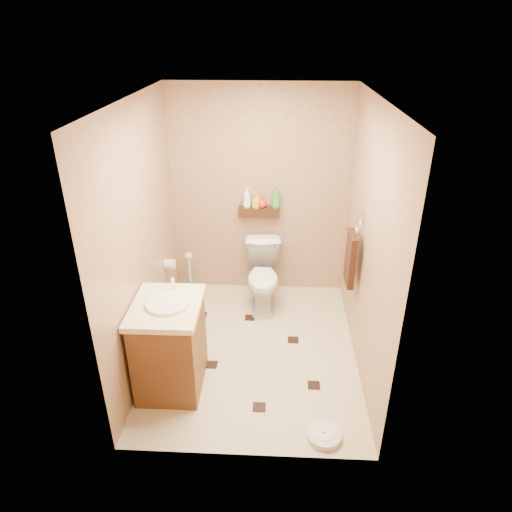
{
  "coord_description": "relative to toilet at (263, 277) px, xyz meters",
  "views": [
    {
      "loc": [
        0.2,
        -3.63,
        2.91
      ],
      "look_at": [
        0.01,
        0.25,
        0.93
      ],
      "focal_mm": 32.0,
      "sensor_mm": 36.0,
      "label": 1
    }
  ],
  "objects": [
    {
      "name": "bottle_a",
      "position": [
        -0.2,
        0.34,
        0.82
      ],
      "size": [
        0.11,
        0.11,
        0.23
      ],
      "primitive_type": "imported",
      "rotation": [
        0.0,
        0.0,
        1.27
      ],
      "color": "white",
      "rests_on": "wall_shelf"
    },
    {
      "name": "toilet_paper",
      "position": [
        -1.01,
        -0.18,
        0.24
      ],
      "size": [
        0.12,
        0.11,
        0.12
      ],
      "color": "silver",
      "rests_on": "wall_left"
    },
    {
      "name": "ceiling",
      "position": [
        -0.07,
        -0.83,
        2.04
      ],
      "size": [
        2.0,
        2.5,
        0.02
      ],
      "primitive_type": "cube",
      "color": "silver",
      "rests_on": "wall_back"
    },
    {
      "name": "bottle_d",
      "position": [
        0.12,
        0.34,
        0.83
      ],
      "size": [
        0.14,
        0.14,
        0.25
      ],
      "primitive_type": "imported",
      "rotation": [
        0.0,
        0.0,
        4.01
      ],
      "color": "green",
      "rests_on": "wall_shelf"
    },
    {
      "name": "bottle_b",
      "position": [
        -0.09,
        0.34,
        0.79
      ],
      "size": [
        0.1,
        0.1,
        0.16
      ],
      "primitive_type": "imported",
      "rotation": [
        0.0,
        0.0,
        4.17
      ],
      "color": "gold",
      "rests_on": "wall_shelf"
    },
    {
      "name": "ground",
      "position": [
        -0.07,
        -0.83,
        -0.36
      ],
      "size": [
        2.5,
        2.5,
        0.0
      ],
      "primitive_type": "plane",
      "color": "#C4B18F",
      "rests_on": "ground"
    },
    {
      "name": "wall_right",
      "position": [
        0.93,
        -0.83,
        0.84
      ],
      "size": [
        0.04,
        2.5,
        2.4
      ],
      "primitive_type": "cube",
      "color": "tan",
      "rests_on": "ground"
    },
    {
      "name": "towel_ring",
      "position": [
        0.85,
        -0.58,
        0.58
      ],
      "size": [
        0.12,
        0.3,
        0.76
      ],
      "color": "silver",
      "rests_on": "wall_right"
    },
    {
      "name": "toilet",
      "position": [
        0.0,
        0.0,
        0.0
      ],
      "size": [
        0.45,
        0.74,
        0.73
      ],
      "primitive_type": "imported",
      "rotation": [
        0.0,
        0.0,
        0.05
      ],
      "color": "white",
      "rests_on": "ground"
    },
    {
      "name": "toilet_brush",
      "position": [
        -0.89,
        0.24,
        -0.18
      ],
      "size": [
        0.12,
        0.12,
        0.53
      ],
      "color": "#19665C",
      "rests_on": "ground"
    },
    {
      "name": "wall_left",
      "position": [
        -1.07,
        -0.83,
        0.84
      ],
      "size": [
        0.04,
        2.5,
        2.4
      ],
      "primitive_type": "cube",
      "color": "tan",
      "rests_on": "ground"
    },
    {
      "name": "bathroom_scale",
      "position": [
        0.55,
        -1.89,
        -0.34
      ],
      "size": [
        0.3,
        0.3,
        0.06
      ],
      "rotation": [
        0.0,
        0.0,
        -0.11
      ],
      "color": "silver",
      "rests_on": "ground"
    },
    {
      "name": "wall_front",
      "position": [
        -0.07,
        -2.08,
        0.84
      ],
      "size": [
        2.0,
        0.04,
        2.4
      ],
      "primitive_type": "cube",
      "color": "tan",
      "rests_on": "ground"
    },
    {
      "name": "vanity",
      "position": [
        -0.76,
        -1.34,
        0.07
      ],
      "size": [
        0.57,
        0.69,
        0.98
      ],
      "rotation": [
        0.0,
        0.0,
        0.0
      ],
      "color": "brown",
      "rests_on": "ground"
    },
    {
      "name": "wall_shelf",
      "position": [
        -0.07,
        0.34,
        0.66
      ],
      "size": [
        0.46,
        0.14,
        0.1
      ],
      "primitive_type": "cube",
      "color": "#351E0E",
      "rests_on": "wall_back"
    },
    {
      "name": "bottle_c",
      "position": [
        -0.03,
        0.34,
        0.77
      ],
      "size": [
        0.14,
        0.14,
        0.13
      ],
      "primitive_type": "imported",
      "rotation": [
        0.0,
        0.0,
        1.05
      ],
      "color": "red",
      "rests_on": "wall_shelf"
    },
    {
      "name": "floor_accents",
      "position": [
        -0.07,
        -0.86,
        -0.36
      ],
      "size": [
        1.29,
        1.45,
        0.01
      ],
      "color": "black",
      "rests_on": "ground"
    },
    {
      "name": "wall_back",
      "position": [
        -0.07,
        0.42,
        0.84
      ],
      "size": [
        2.0,
        0.04,
        2.4
      ],
      "primitive_type": "cube",
      "color": "tan",
      "rests_on": "ground"
    }
  ]
}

